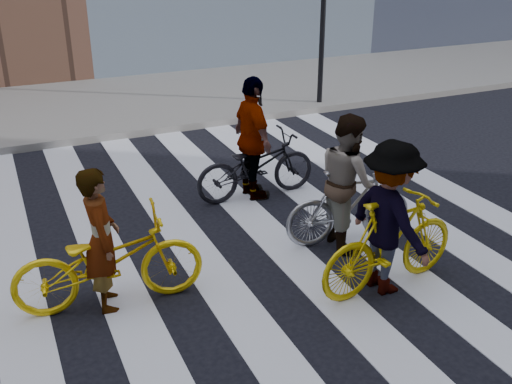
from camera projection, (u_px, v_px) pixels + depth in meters
ground at (235, 244)px, 8.03m from camera, size 100.00×100.00×0.00m
sidewalk_far at (115, 104)px, 14.26m from camera, size 100.00×5.00×0.15m
zebra_crosswalk at (235, 244)px, 8.03m from camera, size 8.25×10.00×0.01m
traffic_signal at (325, 9)px, 13.22m from camera, size 0.22×0.42×3.33m
bike_yellow_left at (109, 261)px, 6.55m from camera, size 2.14×0.94×1.09m
bike_silver_mid at (349, 206)px, 7.91m from camera, size 1.81×0.77×1.06m
bike_yellow_right at (390, 243)px, 6.86m from camera, size 1.97×0.74×1.16m
bike_dark_rear at (256, 166)px, 9.28m from camera, size 1.96×0.69×1.03m
rider_left at (101, 240)px, 6.42m from camera, size 0.46×0.64×1.65m
rider_mid at (348, 181)px, 7.74m from camera, size 0.81×0.96×1.79m
rider_right at (389, 218)px, 6.71m from camera, size 0.79×1.24×1.82m
rider_rear at (253, 139)px, 9.09m from camera, size 0.47×1.13×1.92m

